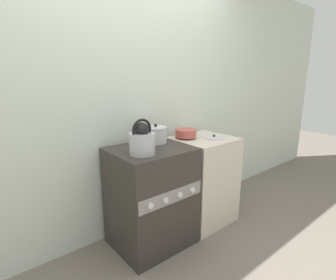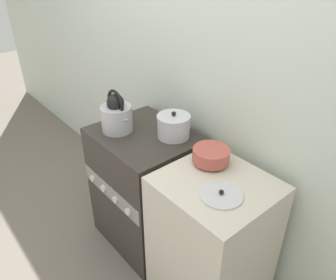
# 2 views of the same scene
# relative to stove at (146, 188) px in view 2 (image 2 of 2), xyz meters

# --- Properties ---
(ground_plane) EXTENTS (12.00, 12.00, 0.00)m
(ground_plane) POSITION_rel_stove_xyz_m (0.00, -0.28, -0.44)
(ground_plane) COLOR #70665B
(wall_back) EXTENTS (7.00, 0.06, 2.50)m
(wall_back) POSITION_rel_stove_xyz_m (0.00, 0.35, 0.81)
(wall_back) COLOR silver
(wall_back) RESTS_ON ground_plane
(stove) EXTENTS (0.65, 0.57, 0.88)m
(stove) POSITION_rel_stove_xyz_m (0.00, 0.00, 0.00)
(stove) COLOR #332D28
(stove) RESTS_ON ground_plane
(counter) EXTENTS (0.56, 0.53, 0.87)m
(counter) POSITION_rel_stove_xyz_m (0.63, -0.01, -0.00)
(counter) COLOR beige
(counter) RESTS_ON ground_plane
(kettle) EXTENTS (0.24, 0.20, 0.28)m
(kettle) POSITION_rel_stove_xyz_m (-0.15, -0.10, 0.55)
(kettle) COLOR #B2B2B7
(kettle) RESTS_ON stove
(cooking_pot) EXTENTS (0.21, 0.21, 0.17)m
(cooking_pot) POSITION_rel_stove_xyz_m (0.15, 0.12, 0.51)
(cooking_pot) COLOR silver
(cooking_pot) RESTS_ON stove
(enamel_bowl) EXTENTS (0.20, 0.20, 0.09)m
(enamel_bowl) POSITION_rel_stove_xyz_m (0.49, 0.09, 0.48)
(enamel_bowl) COLOR #B75147
(enamel_bowl) RESTS_ON counter
(loose_pot_lid) EXTENTS (0.21, 0.21, 0.03)m
(loose_pot_lid) POSITION_rel_stove_xyz_m (0.71, -0.07, 0.44)
(loose_pot_lid) COLOR silver
(loose_pot_lid) RESTS_ON counter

